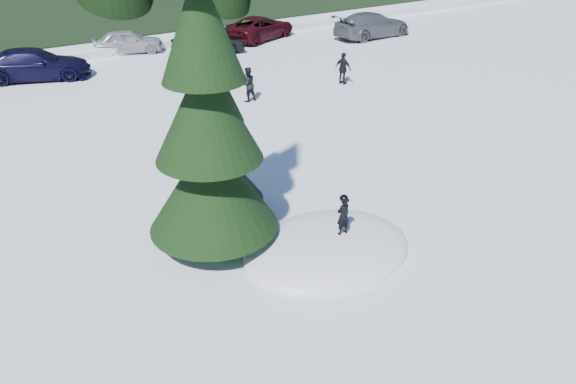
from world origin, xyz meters
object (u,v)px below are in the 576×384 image
spruce_short (221,142)px  car_3 (35,64)px  spruce_tall (207,122)px  car_6 (260,28)px  child_skier (343,216)px  car_7 (372,25)px  car_4 (128,41)px  adult_1 (343,68)px  car_5 (208,43)px  adult_0 (248,84)px

spruce_short → car_3: size_ratio=1.06×
spruce_tall → car_6: spruce_tall is taller
child_skier → car_6: child_skier is taller
spruce_tall → car_7: size_ratio=1.63×
spruce_tall → spruce_short: 2.11m
car_7 → car_6: bearing=59.3°
spruce_short → car_4: spruce_short is taller
adult_1 → car_6: size_ratio=0.30×
spruce_short → car_3: 16.69m
car_6 → car_4: bearing=60.9°
adult_1 → car_5: adult_1 is taller
child_skier → car_6: bearing=-114.8°
car_5 → car_3: bearing=95.6°
car_7 → child_skier: bearing=135.8°
spruce_short → car_3: (-1.47, 16.57, -1.37)m
child_skier → spruce_short: bearing=-64.3°
spruce_short → car_3: bearing=95.1°
child_skier → car_3: (-2.99, 19.94, -0.25)m
spruce_tall → spruce_short: spruce_tall is taller
child_skier → adult_0: size_ratio=0.68×
car_6 → car_7: car_7 is taller
car_3 → car_5: size_ratio=1.30×
adult_0 → car_3: bearing=-55.1°
spruce_tall → car_5: spruce_tall is taller
car_4 → adult_1: bearing=-131.6°
spruce_tall → spruce_short: size_ratio=1.60×
child_skier → car_7: 24.51m
car_3 → car_6: 13.62m
car_3 → car_4: size_ratio=1.33×
car_4 → car_6: size_ratio=0.76×
spruce_tall → car_4: spruce_tall is taller
adult_1 → car_3: (-11.87, 8.88, -0.01)m
spruce_short → car_6: size_ratio=1.07×
car_7 → spruce_tall: bearing=128.5°
car_5 → car_6: bearing=-60.6°
adult_1 → car_4: 13.12m
adult_1 → spruce_tall: bearing=113.4°
spruce_short → adult_1: size_ratio=3.59×
car_3 → car_7: (19.70, -2.01, 0.03)m
child_skier → car_6: size_ratio=0.20×
child_skier → adult_1: size_ratio=0.67×
car_6 → car_7: size_ratio=0.95×
child_skier → car_5: 20.56m
car_3 → car_4: (5.51, 2.60, -0.08)m
spruce_tall → car_6: size_ratio=1.71×
car_5 → adult_1: bearing=-154.5°
spruce_short → car_4: bearing=78.1°
adult_0 → spruce_short: bearing=52.1°
spruce_tall → car_5: bearing=64.0°
child_skier → car_4: (2.52, 22.53, -0.33)m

